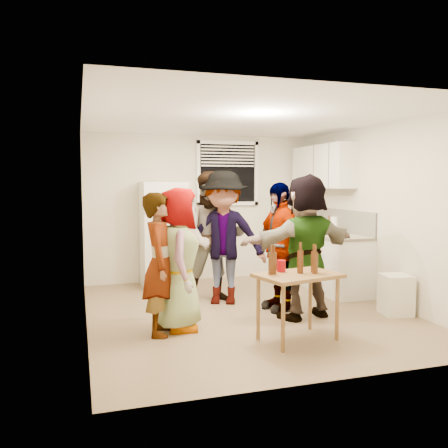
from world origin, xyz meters
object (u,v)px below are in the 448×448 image
object	(u,v)px
serving_table	(297,340)
guest_black	(279,309)
guest_grey	(179,329)
kettle	(306,229)
wine_bottle	(300,226)
trash_bin	(396,295)
beer_bottle_counter	(329,234)
guest_back_right	(223,303)
blue_cup	(333,237)
red_cup	(281,272)
refrigerator	(163,234)
guest_back_left	(214,301)
guest_orange	(304,317)
guest_stripe	(161,334)
beer_bottle_table	(300,273)

from	to	relation	value
serving_table	guest_black	world-z (taller)	serving_table
guest_grey	guest_black	distance (m)	1.51
kettle	wine_bottle	distance (m)	0.46
trash_bin	beer_bottle_counter	bearing A→B (deg)	98.40
guest_back_right	wine_bottle	bearing A→B (deg)	60.41
blue_cup	guest_black	bearing A→B (deg)	-162.08
red_cup	guest_back_right	distance (m)	1.75
blue_cup	red_cup	size ratio (longest dim) A/B	0.85
refrigerator	guest_grey	size ratio (longest dim) A/B	1.04
refrigerator	wine_bottle	bearing A→B (deg)	2.88
red_cup	guest_black	bearing A→B (deg)	67.35
trash_bin	kettle	bearing A→B (deg)	93.92
trash_bin	guest_back_right	size ratio (longest dim) A/B	0.28
trash_bin	guest_grey	world-z (taller)	trash_bin
guest_back_left	guest_back_right	size ratio (longest dim) A/B	1.00
red_cup	guest_back_left	bearing A→B (deg)	98.97
kettle	blue_cup	xyz separation A→B (m)	(-0.21, -1.24, 0.00)
refrigerator	red_cup	xyz separation A→B (m)	(0.78, -2.92, -0.13)
beer_bottle_counter	guest_back_left	xyz separation A→B (m)	(-1.84, -0.01, -0.90)
kettle	wine_bottle	size ratio (longest dim) A/B	0.73
beer_bottle_counter	blue_cup	distance (m)	0.42
guest_back_right	beer_bottle_counter	bearing A→B (deg)	27.95
refrigerator	trash_bin	size ratio (longest dim) A/B	3.30
refrigerator	guest_orange	world-z (taller)	refrigerator
refrigerator	guest_back_right	world-z (taller)	refrigerator
serving_table	guest_orange	distance (m)	0.89
blue_cup	guest_orange	size ratio (longest dim) A/B	0.06
guest_back_left	guest_orange	size ratio (longest dim) A/B	1.03
beer_bottle_counter	guest_grey	bearing A→B (deg)	-156.07
wine_bottle	guest_black	size ratio (longest dim) A/B	0.17
blue_cup	guest_orange	world-z (taller)	blue_cup
refrigerator	kettle	world-z (taller)	refrigerator
red_cup	guest_stripe	bearing A→B (deg)	158.80
red_cup	guest_grey	size ratio (longest dim) A/B	0.08
beer_bottle_counter	blue_cup	size ratio (longest dim) A/B	1.97
guest_back_right	guest_orange	xyz separation A→B (m)	(0.77, -0.98, 0.00)
guest_grey	guest_orange	distance (m)	1.61
wine_bottle	guest_back_right	bearing A→B (deg)	-142.27
wine_bottle	beer_bottle_table	xyz separation A→B (m)	(-1.56, -3.18, -0.18)
guest_grey	guest_black	xyz separation A→B (m)	(1.45, 0.44, 0.00)
wine_bottle	red_cup	xyz separation A→B (m)	(-1.72, -3.05, -0.18)
wine_bottle	guest_orange	xyz separation A→B (m)	(-1.12, -2.44, -0.90)
guest_back_left	beer_bottle_counter	bearing A→B (deg)	14.99
beer_bottle_table	guest_stripe	size ratio (longest dim) A/B	0.16
kettle	red_cup	size ratio (longest dim) A/B	1.66
guest_back_left	guest_black	distance (m)	0.99
guest_grey	guest_back_right	size ratio (longest dim) A/B	0.88
wine_bottle	guest_back_right	distance (m)	2.56
guest_stripe	guest_back_right	distance (m)	1.53
refrigerator	serving_table	xyz separation A→B (m)	(0.91, -3.08, -0.85)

